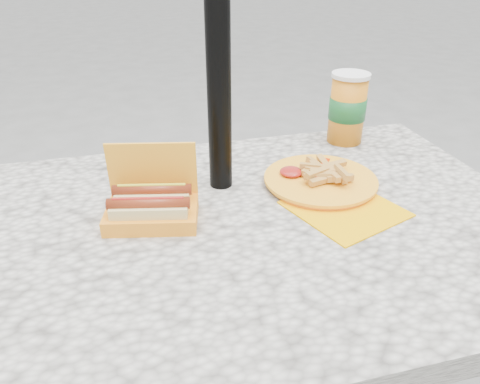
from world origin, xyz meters
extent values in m
cube|color=beige|center=(0.00, 0.00, 0.72)|extent=(1.20, 0.80, 0.05)
cylinder|color=black|center=(-0.50, 0.30, 0.35)|extent=(0.07, 0.07, 0.70)
cylinder|color=black|center=(0.50, 0.30, 0.35)|extent=(0.07, 0.07, 0.70)
cylinder|color=black|center=(0.00, 0.16, 1.10)|extent=(0.05, 0.05, 2.20)
cube|color=#FFA620|center=(-0.16, 0.04, 0.77)|extent=(0.20, 0.15, 0.03)
cube|color=#FFA620|center=(-0.15, 0.10, 0.84)|extent=(0.17, 0.05, 0.11)
cube|color=#D9CA84|center=(-0.17, 0.02, 0.78)|extent=(0.15, 0.07, 0.04)
cylinder|color=#903309|center=(-0.17, 0.02, 0.80)|extent=(0.15, 0.06, 0.02)
cylinder|color=maroon|center=(-0.17, 0.02, 0.82)|extent=(0.13, 0.04, 0.01)
cube|color=#D9CA84|center=(-0.16, 0.07, 0.78)|extent=(0.15, 0.07, 0.04)
cylinder|color=#903309|center=(-0.16, 0.07, 0.80)|extent=(0.15, 0.06, 0.02)
cylinder|color=gold|center=(-0.16, 0.07, 0.82)|extent=(0.13, 0.04, 0.01)
cube|color=#FFB000|center=(0.22, -0.01, 0.75)|extent=(0.25, 0.25, 0.00)
cylinder|color=#FFA620|center=(0.21, 0.10, 0.76)|extent=(0.24, 0.24, 0.01)
cylinder|color=#FFA620|center=(0.21, 0.10, 0.76)|extent=(0.25, 0.25, 0.01)
cube|color=gold|center=(0.26, 0.12, 0.78)|extent=(0.06, 0.03, 0.02)
cube|color=gold|center=(0.25, 0.07, 0.79)|extent=(0.02, 0.06, 0.02)
cube|color=gold|center=(0.19, 0.10, 0.78)|extent=(0.04, 0.06, 0.02)
cube|color=gold|center=(0.20, 0.09, 0.79)|extent=(0.06, 0.04, 0.02)
cube|color=gold|center=(0.22, 0.10, 0.78)|extent=(0.06, 0.03, 0.01)
cube|color=gold|center=(0.20, 0.13, 0.78)|extent=(0.06, 0.05, 0.01)
cube|color=gold|center=(0.20, 0.12, 0.79)|extent=(0.06, 0.04, 0.01)
cube|color=gold|center=(0.23, 0.08, 0.78)|extent=(0.02, 0.06, 0.01)
cube|color=gold|center=(0.21, 0.11, 0.78)|extent=(0.06, 0.03, 0.01)
cube|color=gold|center=(0.22, 0.11, 0.78)|extent=(0.06, 0.03, 0.01)
cube|color=gold|center=(0.23, 0.09, 0.79)|extent=(0.06, 0.02, 0.01)
cube|color=gold|center=(0.24, 0.07, 0.78)|extent=(0.06, 0.02, 0.01)
cube|color=gold|center=(0.20, 0.07, 0.78)|extent=(0.06, 0.03, 0.02)
cube|color=gold|center=(0.21, 0.11, 0.78)|extent=(0.06, 0.05, 0.01)
cube|color=gold|center=(0.21, 0.09, 0.78)|extent=(0.05, 0.05, 0.01)
cube|color=gold|center=(0.22, 0.16, 0.78)|extent=(0.03, 0.06, 0.02)
cube|color=gold|center=(0.20, 0.08, 0.78)|extent=(0.06, 0.03, 0.02)
cube|color=gold|center=(0.24, 0.15, 0.78)|extent=(0.02, 0.06, 0.02)
cube|color=gold|center=(0.21, 0.12, 0.78)|extent=(0.02, 0.06, 0.01)
cube|color=gold|center=(0.25, 0.08, 0.78)|extent=(0.02, 0.06, 0.01)
ellipsoid|color=maroon|center=(0.16, 0.13, 0.77)|extent=(0.05, 0.05, 0.02)
cube|color=red|center=(0.22, 0.12, 0.78)|extent=(0.08, 0.09, 0.00)
cylinder|color=orange|center=(0.38, 0.32, 0.84)|extent=(0.09, 0.09, 0.17)
cylinder|color=#185D28|center=(0.38, 0.32, 0.84)|extent=(0.10, 0.10, 0.06)
cylinder|color=white|center=(0.38, 0.32, 0.93)|extent=(0.10, 0.10, 0.01)
camera|label=1|loc=(-0.20, -0.75, 1.24)|focal=35.00mm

